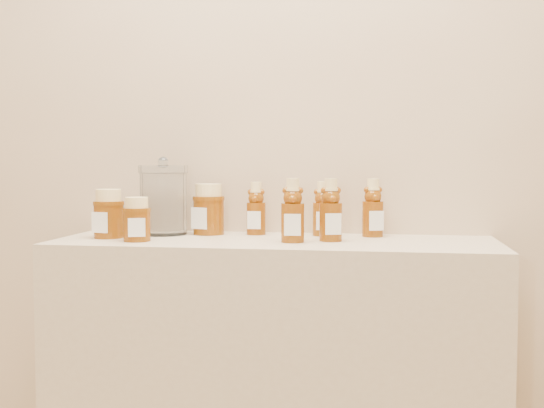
% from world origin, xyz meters
% --- Properties ---
extents(wall_back, '(3.50, 0.02, 2.70)m').
position_xyz_m(wall_back, '(0.00, 1.75, 1.35)').
color(wall_back, tan).
rests_on(wall_back, ground).
extents(display_table, '(1.20, 0.40, 0.90)m').
position_xyz_m(display_table, '(0.00, 1.55, 0.45)').
color(display_table, tan).
rests_on(display_table, ground).
extents(bear_bottle_back_left, '(0.06, 0.06, 0.17)m').
position_xyz_m(bear_bottle_back_left, '(-0.08, 1.68, 0.99)').
color(bear_bottle_back_left, '#632D07').
rests_on(bear_bottle_back_left, display_table).
extents(bear_bottle_back_mid, '(0.07, 0.07, 0.18)m').
position_xyz_m(bear_bottle_back_mid, '(0.12, 1.68, 0.99)').
color(bear_bottle_back_mid, '#632D07').
rests_on(bear_bottle_back_mid, display_table).
extents(bear_bottle_back_right, '(0.08, 0.08, 0.19)m').
position_xyz_m(bear_bottle_back_right, '(0.26, 1.68, 0.99)').
color(bear_bottle_back_right, '#632D07').
rests_on(bear_bottle_back_right, display_table).
extents(bear_bottle_front_left, '(0.07, 0.07, 0.19)m').
position_xyz_m(bear_bottle_front_left, '(0.05, 1.51, 1.00)').
color(bear_bottle_front_left, '#632D07').
rests_on(bear_bottle_front_left, display_table).
extents(bear_bottle_front_right, '(0.08, 0.08, 0.19)m').
position_xyz_m(bear_bottle_front_right, '(0.15, 1.55, 1.00)').
color(bear_bottle_front_right, '#632D07').
rests_on(bear_bottle_front_right, display_table).
extents(honey_jar_left, '(0.10, 0.10, 0.14)m').
position_xyz_m(honey_jar_left, '(-0.47, 1.53, 0.97)').
color(honey_jar_left, '#632D07').
rests_on(honey_jar_left, display_table).
extents(honey_jar_back, '(0.12, 0.12, 0.15)m').
position_xyz_m(honey_jar_back, '(-0.21, 1.66, 0.97)').
color(honey_jar_back, '#632D07').
rests_on(honey_jar_back, display_table).
extents(honey_jar_front, '(0.10, 0.10, 0.12)m').
position_xyz_m(honey_jar_front, '(-0.36, 1.46, 0.96)').
color(honey_jar_front, '#632D07').
rests_on(honey_jar_front, display_table).
extents(glass_canister, '(0.18, 0.18, 0.22)m').
position_xyz_m(glass_canister, '(-0.34, 1.64, 1.01)').
color(glass_canister, white).
rests_on(glass_canister, display_table).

